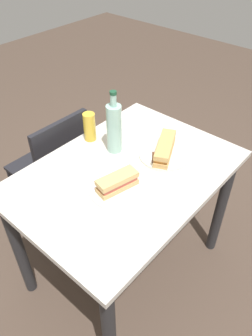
{
  "coord_description": "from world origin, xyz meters",
  "views": [
    {
      "loc": [
        -0.88,
        -0.77,
        1.79
      ],
      "look_at": [
        0.0,
        0.0,
        0.8
      ],
      "focal_mm": 34.98,
      "sensor_mm": 36.0,
      "label": 1
    }
  ],
  "objects": [
    {
      "name": "dining_table",
      "position": [
        0.0,
        0.0,
        0.65
      ],
      "size": [
        1.08,
        0.77,
        0.78
      ],
      "color": "beige",
      "rests_on": "ground"
    },
    {
      "name": "plate_near",
      "position": [
        0.21,
        -0.07,
        0.79
      ],
      "size": [
        0.25,
        0.25,
        0.01
      ],
      "primitive_type": "cylinder",
      "color": "silver",
      "rests_on": "dining_table"
    },
    {
      "name": "water_bottle",
      "position": [
        0.09,
        0.16,
        0.91
      ],
      "size": [
        0.07,
        0.07,
        0.33
      ],
      "color": "#99C6B7",
      "rests_on": "dining_table"
    },
    {
      "name": "knife_far",
      "position": [
        -0.12,
        -0.0,
        0.8
      ],
      "size": [
        0.18,
        0.02,
        0.01
      ],
      "color": "silver",
      "rests_on": "plate_far"
    },
    {
      "name": "plate_far",
      "position": [
        -0.12,
        -0.06,
        0.79
      ],
      "size": [
        0.25,
        0.25,
        0.01
      ],
      "primitive_type": "cylinder",
      "color": "white",
      "rests_on": "dining_table"
    },
    {
      "name": "knife_near",
      "position": [
        0.18,
        -0.02,
        0.8
      ],
      "size": [
        0.15,
        0.12,
        0.01
      ],
      "color": "silver",
      "rests_on": "plate_near"
    },
    {
      "name": "chair_far",
      "position": [
        -0.0,
        0.58,
        0.49
      ],
      "size": [
        0.4,
        0.4,
        0.85
      ],
      "color": "black",
      "rests_on": "ground"
    },
    {
      "name": "beer_glass",
      "position": [
        0.08,
        0.32,
        0.86
      ],
      "size": [
        0.06,
        0.06,
        0.15
      ],
      "primitive_type": "cylinder",
      "color": "gold",
      "rests_on": "dining_table"
    },
    {
      "name": "baguette_sandwich_near",
      "position": [
        0.21,
        -0.07,
        0.83
      ],
      "size": [
        0.25,
        0.17,
        0.07
      ],
      "color": "tan",
      "rests_on": "plate_near"
    },
    {
      "name": "ground_plane",
      "position": [
        0.0,
        0.0,
        0.0
      ],
      "size": [
        8.0,
        8.0,
        0.0
      ],
      "primitive_type": "plane",
      "color": "#47382D"
    },
    {
      "name": "paper_napkin",
      "position": [
        0.42,
        0.26,
        0.78
      ],
      "size": [
        0.15,
        0.15,
        0.0
      ],
      "primitive_type": "cube",
      "rotation": [
        0.0,
        0.0,
        0.1
      ],
      "color": "white",
      "rests_on": "dining_table"
    },
    {
      "name": "baguette_sandwich_far",
      "position": [
        -0.12,
        -0.06,
        0.83
      ],
      "size": [
        0.2,
        0.11,
        0.07
      ],
      "color": "tan",
      "rests_on": "plate_far"
    }
  ]
}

